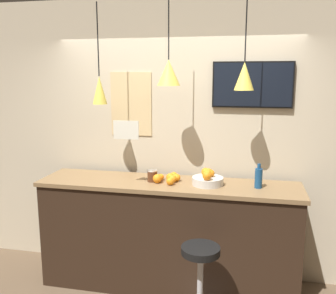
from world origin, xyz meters
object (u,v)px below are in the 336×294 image
fruit_bowl (208,179)px  mounted_tv (252,85)px  bar_stool (200,278)px  juice_bottle (259,178)px  spread_jar (152,176)px

fruit_bowl → mounted_tv: bearing=43.1°
bar_stool → juice_bottle: size_ratio=3.24×
juice_bottle → mounted_tv: bearing=104.0°
spread_jar → mounted_tv: mounted_tv is taller
juice_bottle → spread_jar: 1.01m
bar_stool → spread_jar: (-0.56, 0.58, 0.70)m
spread_jar → fruit_bowl: bearing=-0.3°
fruit_bowl → spread_jar: 0.54m
mounted_tv → fruit_bowl: bearing=-136.9°
spread_jar → mounted_tv: size_ratio=0.15×
bar_stool → juice_bottle: bearing=52.0°
fruit_bowl → bar_stool: bearing=-88.5°
juice_bottle → spread_jar: juice_bottle is taller
bar_stool → juice_bottle: 1.04m
fruit_bowl → juice_bottle: juice_bottle is taller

